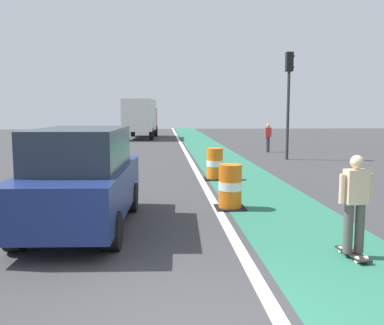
{
  "coord_description": "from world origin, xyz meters",
  "views": [
    {
      "loc": [
        -0.43,
        -4.28,
        2.41
      ],
      "look_at": [
        0.31,
        6.37,
        1.1
      ],
      "focal_mm": 40.46,
      "sensor_mm": 36.0,
      "label": 1
    }
  ],
  "objects": [
    {
      "name": "traffic_barrel_mid",
      "position": [
        1.38,
        10.44,
        0.53
      ],
      "size": [
        0.73,
        0.73,
        1.09
      ],
      "color": "orange",
      "rests_on": "ground"
    },
    {
      "name": "traffic_barrel_front",
      "position": [
        1.21,
        6.0,
        0.53
      ],
      "size": [
        0.73,
        0.73,
        1.09
      ],
      "color": "orange",
      "rests_on": "ground"
    },
    {
      "name": "skateboarder_on_lane",
      "position": [
        2.67,
        2.37,
        0.91
      ],
      "size": [
        0.57,
        0.82,
        1.69
      ],
      "color": "black",
      "rests_on": "ground"
    },
    {
      "name": "delivery_truck_down_block",
      "position": [
        -2.18,
        32.29,
        1.85
      ],
      "size": [
        2.69,
        7.71,
        3.23
      ],
      "color": "silver",
      "rests_on": "ground"
    },
    {
      "name": "pedestrian_crossing",
      "position": [
        5.58,
        19.89,
        0.86
      ],
      "size": [
        0.34,
        0.2,
        1.61
      ],
      "color": "#33333D",
      "rests_on": "ground"
    },
    {
      "name": "parked_suv_nearest",
      "position": [
        -2.06,
        4.48,
        1.04
      ],
      "size": [
        2.07,
        4.67,
        2.04
      ],
      "color": "navy",
      "rests_on": "ground"
    },
    {
      "name": "bike_lane_strip",
      "position": [
        2.4,
        12.0,
        0.0
      ],
      "size": [
        2.5,
        80.0,
        0.01
      ],
      "primitive_type": "cube",
      "color": "#286B51",
      "rests_on": "ground"
    },
    {
      "name": "traffic_light_corner",
      "position": [
        5.61,
        16.18,
        3.5
      ],
      "size": [
        0.41,
        0.32,
        5.1
      ],
      "color": "#2D2D2D",
      "rests_on": "ground"
    },
    {
      "name": "lane_divider_stripe",
      "position": [
        0.9,
        12.0,
        0.01
      ],
      "size": [
        0.2,
        80.0,
        0.01
      ],
      "primitive_type": "cube",
      "color": "silver",
      "rests_on": "ground"
    }
  ]
}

